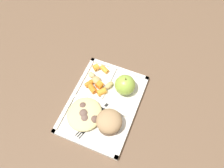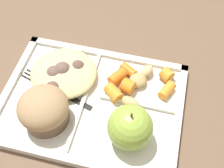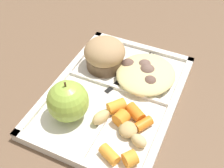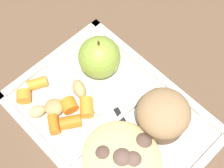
% 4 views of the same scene
% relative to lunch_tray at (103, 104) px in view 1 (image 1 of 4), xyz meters
% --- Properties ---
extents(ground, '(6.00, 6.00, 0.00)m').
position_rel_lunch_tray_xyz_m(ground, '(0.00, 0.00, -0.01)').
color(ground, brown).
extents(lunch_tray, '(0.34, 0.25, 0.02)m').
position_rel_lunch_tray_xyz_m(lunch_tray, '(0.00, 0.00, 0.00)').
color(lunch_tray, silver).
rests_on(lunch_tray, ground).
extents(green_apple, '(0.08, 0.08, 0.09)m').
position_rel_lunch_tray_xyz_m(green_apple, '(-0.08, 0.05, 0.04)').
color(green_apple, '#93B742').
rests_on(green_apple, lunch_tray).
extents(bran_muffin, '(0.09, 0.09, 0.07)m').
position_rel_lunch_tray_xyz_m(bran_muffin, '(0.07, 0.05, 0.04)').
color(bran_muffin, brown).
rests_on(bran_muffin, lunch_tray).
extents(carrot_slice_diagonal, '(0.04, 0.04, 0.02)m').
position_rel_lunch_tray_xyz_m(carrot_slice_diagonal, '(-0.04, -0.06, 0.02)').
color(carrot_slice_diagonal, orange).
rests_on(carrot_slice_diagonal, lunch_tray).
extents(carrot_slice_center, '(0.04, 0.03, 0.02)m').
position_rel_lunch_tray_xyz_m(carrot_slice_center, '(-0.05, -0.08, 0.01)').
color(carrot_slice_center, orange).
rests_on(carrot_slice_center, lunch_tray).
extents(carrot_slice_near_corner, '(0.03, 0.03, 0.03)m').
position_rel_lunch_tray_xyz_m(carrot_slice_near_corner, '(-0.06, -0.04, 0.02)').
color(carrot_slice_near_corner, orange).
rests_on(carrot_slice_near_corner, lunch_tray).
extents(carrot_slice_back, '(0.04, 0.04, 0.02)m').
position_rel_lunch_tray_xyz_m(carrot_slice_back, '(-0.04, -0.02, 0.02)').
color(carrot_slice_back, orange).
rests_on(carrot_slice_back, lunch_tray).
extents(carrot_slice_edge, '(0.03, 0.03, 0.03)m').
position_rel_lunch_tray_xyz_m(carrot_slice_edge, '(-0.13, -0.09, 0.02)').
color(carrot_slice_edge, orange).
rests_on(carrot_slice_edge, lunch_tray).
extents(carrot_slice_large, '(0.03, 0.04, 0.02)m').
position_rel_lunch_tray_xyz_m(carrot_slice_large, '(-0.14, -0.05, 0.01)').
color(carrot_slice_large, orange).
rests_on(carrot_slice_large, lunch_tray).
extents(potato_chunk_browned, '(0.04, 0.03, 0.02)m').
position_rel_lunch_tray_xyz_m(potato_chunk_browned, '(-0.07, -0.01, 0.02)').
color(potato_chunk_browned, tan).
rests_on(potato_chunk_browned, lunch_tray).
extents(potato_chunk_small, '(0.05, 0.05, 0.02)m').
position_rel_lunch_tray_xyz_m(potato_chunk_small, '(-0.08, -0.06, 0.02)').
color(potato_chunk_small, tan).
rests_on(potato_chunk_small, lunch_tray).
extents(potato_chunk_large, '(0.03, 0.03, 0.02)m').
position_rel_lunch_tray_xyz_m(potato_chunk_large, '(-0.09, -0.09, 0.02)').
color(potato_chunk_large, tan).
rests_on(potato_chunk_large, lunch_tray).
extents(egg_noodle_pile, '(0.13, 0.13, 0.03)m').
position_rel_lunch_tray_xyz_m(egg_noodle_pile, '(0.07, -0.04, 0.02)').
color(egg_noodle_pile, '#D6C684').
rests_on(egg_noodle_pile, lunch_tray).
extents(meatball_back, '(0.04, 0.04, 0.04)m').
position_rel_lunch_tray_xyz_m(meatball_back, '(0.07, -0.04, 0.02)').
color(meatball_back, brown).
rests_on(meatball_back, lunch_tray).
extents(meatball_front, '(0.03, 0.03, 0.03)m').
position_rel_lunch_tray_xyz_m(meatball_front, '(0.09, -0.03, 0.02)').
color(meatball_front, brown).
rests_on(meatball_front, lunch_tray).
extents(meatball_side, '(0.03, 0.03, 0.03)m').
position_rel_lunch_tray_xyz_m(meatball_side, '(0.05, -0.06, 0.02)').
color(meatball_side, brown).
rests_on(meatball_side, lunch_tray).
extents(meatball_center, '(0.03, 0.03, 0.03)m').
position_rel_lunch_tray_xyz_m(meatball_center, '(0.08, -0.00, 0.02)').
color(meatball_center, brown).
rests_on(meatball_center, lunch_tray).
extents(plastic_fork, '(0.16, 0.06, 0.00)m').
position_rel_lunch_tray_xyz_m(plastic_fork, '(0.08, -0.01, 0.01)').
color(plastic_fork, black).
rests_on(plastic_fork, lunch_tray).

